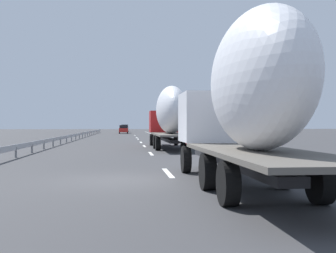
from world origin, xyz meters
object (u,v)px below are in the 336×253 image
Objects in this scene: car_white_van at (125,128)px; car_red_compact at (124,129)px; truck_trailing at (246,97)px; road_sign at (174,124)px; truck_lead at (170,114)px.

car_white_van reaches higher than car_red_compact.
road_sign is (44.22, -3.10, -0.62)m from truck_trailing.
truck_lead is 1.12× the size of truck_trailing.
car_red_compact is (56.70, 3.84, -1.75)m from truck_lead.
truck_lead is 20.83m from truck_trailing.
car_white_van is at bearing 2.17° from truck_trailing.
road_sign is (23.39, -3.10, -0.64)m from truck_lead.
car_white_van is 1.07× the size of car_red_compact.
truck_lead reaches higher than road_sign.
truck_lead is at bearing -176.13° from car_red_compact.
truck_trailing reaches higher than car_red_compact.
truck_trailing is (-20.83, -0.00, -0.02)m from truck_lead.
car_white_van is at bearing 7.50° from road_sign.
truck_trailing is at bearing 175.99° from road_sign.
truck_lead is at bearing 0.00° from truck_trailing.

